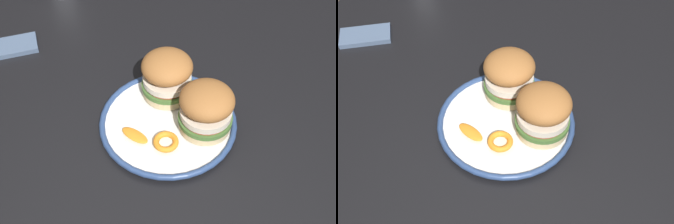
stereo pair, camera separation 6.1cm
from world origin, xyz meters
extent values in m
cube|color=black|center=(0.00, 0.00, 0.76)|extent=(1.29, 1.06, 0.03)
cube|color=black|center=(-0.59, -0.47, 0.37)|extent=(0.06, 0.06, 0.74)
cylinder|color=white|center=(0.03, 0.01, 0.78)|extent=(0.25, 0.25, 0.01)
torus|color=navy|center=(0.03, 0.01, 0.78)|extent=(0.27, 0.27, 0.01)
cylinder|color=white|center=(0.03, 0.01, 0.78)|extent=(0.19, 0.19, 0.00)
cylinder|color=beige|center=(-0.04, 0.00, 0.80)|extent=(0.10, 0.10, 0.02)
cylinder|color=#477033|center=(-0.04, 0.00, 0.81)|extent=(0.11, 0.11, 0.01)
cylinder|color=#BC3828|center=(-0.04, 0.00, 0.82)|extent=(0.09, 0.09, 0.01)
cylinder|color=silver|center=(-0.04, 0.00, 0.83)|extent=(0.10, 0.10, 0.01)
ellipsoid|color=#A36633|center=(-0.04, 0.00, 0.86)|extent=(0.15, 0.15, 0.05)
cylinder|color=beige|center=(0.04, 0.08, 0.80)|extent=(0.10, 0.10, 0.02)
cylinder|color=#477033|center=(0.04, 0.08, 0.81)|extent=(0.11, 0.11, 0.01)
cylinder|color=#BC3828|center=(0.04, 0.08, 0.82)|extent=(0.09, 0.09, 0.01)
cylinder|color=silver|center=(0.04, 0.08, 0.83)|extent=(0.10, 0.10, 0.01)
ellipsoid|color=#A36633|center=(0.04, 0.08, 0.86)|extent=(0.14, 0.14, 0.05)
torus|color=orange|center=(0.09, 0.02, 0.79)|extent=(0.07, 0.07, 0.01)
cylinder|color=#F4E5C6|center=(0.09, 0.02, 0.79)|extent=(0.03, 0.03, 0.00)
ellipsoid|color=orange|center=(0.08, -0.05, 0.79)|extent=(0.05, 0.06, 0.01)
cube|color=slate|center=(-0.15, -0.39, 0.78)|extent=(0.11, 0.14, 0.01)
camera|label=1|loc=(0.56, 0.08, 1.42)|focal=44.49mm
camera|label=2|loc=(0.55, 0.14, 1.42)|focal=44.49mm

